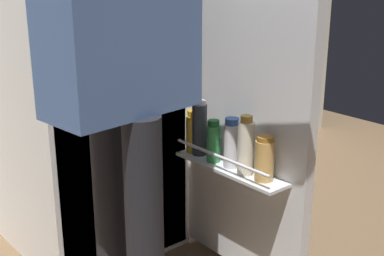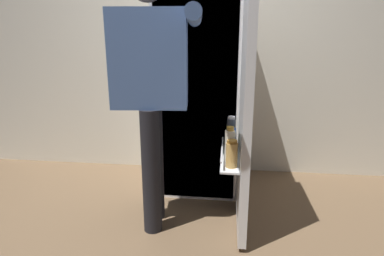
# 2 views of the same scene
# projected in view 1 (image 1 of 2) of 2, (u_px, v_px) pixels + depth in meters

# --- Properties ---
(refrigerator) EXTENTS (0.69, 1.28, 1.62)m
(refrigerator) POSITION_uv_depth(u_px,v_px,m) (93.00, 70.00, 2.23)
(refrigerator) COLOR white
(refrigerator) RESTS_ON ground_plane
(person) EXTENTS (0.60, 0.75, 1.64)m
(person) POSITION_uv_depth(u_px,v_px,m) (124.00, 54.00, 1.56)
(person) COLOR black
(person) RESTS_ON ground_plane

